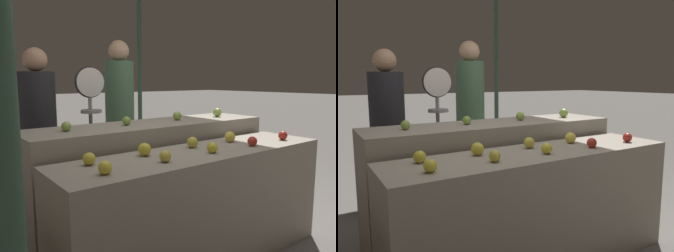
{
  "view_description": "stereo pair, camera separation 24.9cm",
  "coord_description": "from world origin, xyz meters",
  "views": [
    {
      "loc": [
        -1.59,
        -1.65,
        1.36
      ],
      "look_at": [
        -0.08,
        0.3,
        1.01
      ],
      "focal_mm": 35.0,
      "sensor_mm": 36.0,
      "label": 1
    },
    {
      "loc": [
        -1.38,
        -1.79,
        1.36
      ],
      "look_at": [
        -0.08,
        0.3,
        1.01
      ],
      "focal_mm": 35.0,
      "sensor_mm": 36.0,
      "label": 2
    }
  ],
  "objects": [
    {
      "name": "apple_back_0",
      "position": [
        -0.76,
        0.59,
        1.03
      ],
      "size": [
        0.07,
        0.07,
        0.07
      ],
      "primitive_type": "sphere",
      "color": "#8EB247",
      "rests_on": "display_counter_back"
    },
    {
      "name": "apple_front_6",
      "position": [
        -0.42,
        0.11,
        0.9
      ],
      "size": [
        0.09,
        0.09,
        0.09
      ],
      "primitive_type": "sphere",
      "color": "gold",
      "rests_on": "display_counter_front"
    },
    {
      "name": "apple_back_2",
      "position": [
        0.27,
        0.61,
        1.04
      ],
      "size": [
        0.08,
        0.08,
        0.08
      ],
      "primitive_type": "sphere",
      "color": "#8EB247",
      "rests_on": "display_counter_back"
    },
    {
      "name": "apple_front_5",
      "position": [
        -0.81,
        0.12,
        0.9
      ],
      "size": [
        0.08,
        0.08,
        0.08
      ],
      "primitive_type": "sphere",
      "color": "gold",
      "rests_on": "display_counter_front"
    },
    {
      "name": "apple_back_3",
      "position": [
        0.76,
        0.59,
        1.04
      ],
      "size": [
        0.09,
        0.09,
        0.09
      ],
      "primitive_type": "sphere",
      "color": "#8EB247",
      "rests_on": "display_counter_back"
    },
    {
      "name": "display_counter_front",
      "position": [
        0.0,
        0.0,
        0.43
      ],
      "size": [
        2.16,
        0.55,
        0.86
      ],
      "primitive_type": "cube",
      "color": "gray",
      "rests_on": "ground_plane"
    },
    {
      "name": "apple_front_0",
      "position": [
        -0.82,
        -0.11,
        0.9
      ],
      "size": [
        0.07,
        0.07,
        0.07
      ],
      "primitive_type": "sphere",
      "color": "gold",
      "rests_on": "display_counter_front"
    },
    {
      "name": "display_counter_back",
      "position": [
        0.0,
        0.6,
        0.5
      ],
      "size": [
        2.16,
        0.55,
        1.0
      ],
      "primitive_type": "cube",
      "color": "gray",
      "rests_on": "ground_plane"
    },
    {
      "name": "apple_front_4",
      "position": [
        0.83,
        -0.11,
        0.9
      ],
      "size": [
        0.07,
        0.07,
        0.07
      ],
      "primitive_type": "sphere",
      "color": "#AD281E",
      "rests_on": "display_counter_front"
    },
    {
      "name": "person_vendor_at_scale",
      "position": [
        -0.7,
        1.47,
        0.96
      ],
      "size": [
        0.36,
        0.36,
        1.65
      ],
      "rotation": [
        0.0,
        0.0,
        3.03
      ],
      "color": "#2D2D38",
      "rests_on": "ground_plane"
    },
    {
      "name": "produce_scale",
      "position": [
        -0.25,
        1.3,
        1.09
      ],
      "size": [
        0.3,
        0.2,
        1.49
      ],
      "color": "#99999E",
      "rests_on": "ground_plane"
    },
    {
      "name": "apple_front_1",
      "position": [
        -0.41,
        -0.1,
        0.9
      ],
      "size": [
        0.07,
        0.07,
        0.07
      ],
      "primitive_type": "sphere",
      "color": "gold",
      "rests_on": "display_counter_front"
    },
    {
      "name": "apple_front_3",
      "position": [
        0.41,
        -0.12,
        0.9
      ],
      "size": [
        0.07,
        0.07,
        0.07
      ],
      "primitive_type": "sphere",
      "color": "#B72D23",
      "rests_on": "display_counter_front"
    },
    {
      "name": "apple_front_8",
      "position": [
        0.4,
        0.1,
        0.9
      ],
      "size": [
        0.09,
        0.09,
        0.09
      ],
      "primitive_type": "sphere",
      "color": "yellow",
      "rests_on": "display_counter_front"
    },
    {
      "name": "apple_back_1",
      "position": [
        -0.26,
        0.6,
        1.03
      ],
      "size": [
        0.07,
        0.07,
        0.07
      ],
      "primitive_type": "sphere",
      "color": "#84AD3D",
      "rests_on": "display_counter_back"
    },
    {
      "name": "person_customer_left",
      "position": [
        0.32,
        1.74,
        1.06
      ],
      "size": [
        0.38,
        0.38,
        1.81
      ],
      "rotation": [
        0.0,
        0.0,
        3.02
      ],
      "color": "#2D2D38",
      "rests_on": "ground_plane"
    },
    {
      "name": "apple_front_2",
      "position": [
        0.0,
        -0.1,
        0.9
      ],
      "size": [
        0.08,
        0.08,
        0.08
      ],
      "primitive_type": "sphere",
      "color": "gold",
      "rests_on": "display_counter_front"
    },
    {
      "name": "apple_front_7",
      "position": [
        0.01,
        0.12,
        0.9
      ],
      "size": [
        0.08,
        0.08,
        0.08
      ],
      "primitive_type": "sphere",
      "color": "gold",
      "rests_on": "display_counter_front"
    }
  ]
}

